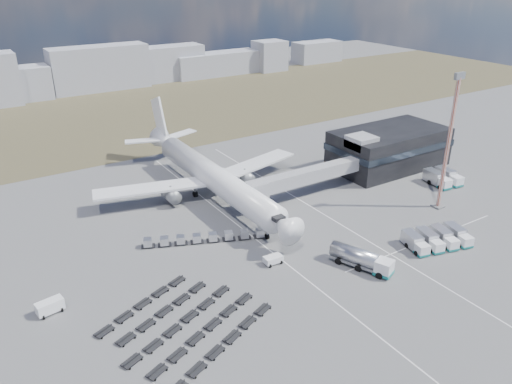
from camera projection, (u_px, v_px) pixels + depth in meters
ground at (295, 260)px, 90.10m from camera, size 420.00×420.00×0.00m
grass_strip at (108, 117)px, 174.59m from camera, size 420.00×90.00×0.01m
lane_markings at (326, 238)px, 97.16m from camera, size 47.12×110.00×0.01m
terminal at (388, 148)px, 129.62m from camera, size 30.40×16.40×11.00m
jet_bridge at (298, 178)px, 111.44m from camera, size 30.30×3.80×7.05m
airliner at (210, 175)px, 112.77m from camera, size 51.59×64.53×17.62m
fuel_tanker at (361, 259)px, 86.98m from camera, size 6.82×11.48×3.63m
pushback_tug at (273, 260)px, 88.64m from camera, size 3.35×1.93×1.49m
utility_van at (50, 307)px, 75.88m from camera, size 4.27×2.44×2.17m
catering_truck at (229, 178)px, 120.37m from camera, size 5.00×7.14×3.03m
service_trucks_near at (437, 239)px, 94.12m from camera, size 13.04×9.21×2.62m
service_trucks_far at (443, 178)px, 120.59m from camera, size 7.15×8.23×3.02m
uld_row at (205, 238)px, 95.33m from camera, size 22.74×10.54×1.62m
baggage_dollies at (183, 324)px, 73.43m from camera, size 26.19×24.30×0.69m
floodlight_mast at (448, 143)px, 103.66m from camera, size 2.74×2.27×29.37m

